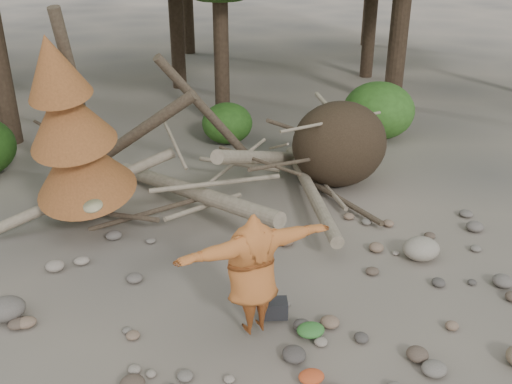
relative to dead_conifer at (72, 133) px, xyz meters
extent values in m
plane|color=#514C44|center=(3.12, -3.37, -2.11)|extent=(120.00, 120.00, 0.00)
ellipsoid|color=#332619|center=(5.72, 0.93, -1.12)|extent=(2.20, 1.87, 1.98)
cylinder|color=gray|center=(2.12, 0.33, -1.56)|extent=(2.61, 5.11, 1.08)
cylinder|color=gray|center=(3.92, 0.83, -1.21)|extent=(3.18, 3.71, 1.90)
cylinder|color=brown|center=(0.92, 1.23, -0.71)|extent=(3.08, 1.91, 2.49)
cylinder|color=gray|center=(4.72, 0.13, -1.76)|extent=(1.13, 4.98, 0.43)
cylinder|color=brown|center=(2.82, 1.43, -0.31)|extent=(2.39, 1.03, 2.89)
cylinder|color=gray|center=(0.12, 0.63, -1.41)|extent=(3.71, 0.86, 1.20)
cylinder|color=#4C3F30|center=(0.62, 0.13, -1.81)|extent=(1.52, 1.70, 0.49)
cylinder|color=gray|center=(3.32, 1.03, -1.31)|extent=(1.57, 0.85, 0.69)
cylinder|color=#4C3F30|center=(4.92, 1.53, -0.91)|extent=(1.92, 1.25, 1.10)
cylinder|color=gray|center=(1.92, 0.83, -0.61)|extent=(0.37, 1.42, 0.85)
cylinder|color=#4C3F30|center=(5.32, -0.17, -1.96)|extent=(0.79, 2.54, 0.12)
cylinder|color=gray|center=(2.32, -0.27, -1.66)|extent=(1.78, 1.11, 0.29)
cylinder|color=#4C3F30|center=(0.22, 0.43, 0.09)|extent=(0.67, 1.13, 4.35)
cone|color=brown|center=(0.06, 0.12, -0.61)|extent=(2.06, 2.13, 1.86)
cone|color=brown|center=(-0.05, -0.09, 0.39)|extent=(1.71, 1.78, 1.65)
cone|color=brown|center=(-0.14, -0.28, 1.29)|extent=(1.23, 1.30, 1.41)
cylinder|color=#38281C|center=(4.12, 5.83, 1.46)|extent=(0.44, 0.44, 7.14)
ellipsoid|color=#2A5719|center=(3.92, 4.43, -1.55)|extent=(1.40, 1.40, 1.12)
ellipsoid|color=#346720|center=(8.12, 3.63, -1.31)|extent=(2.00, 2.00, 1.60)
imported|color=#AF5C27|center=(2.33, -3.73, -1.08)|extent=(2.42, 1.00, 1.91)
cylinder|color=#92855C|center=(0.28, -3.49, 0.16)|extent=(0.25, 0.26, 0.12)
cube|color=black|center=(2.72, -3.52, -1.97)|extent=(0.47, 0.36, 0.28)
ellipsoid|color=#306A2A|center=(3.11, -4.08, -2.03)|extent=(0.42, 0.35, 0.16)
ellipsoid|color=#B2431E|center=(2.78, -4.97, -2.05)|extent=(0.35, 0.29, 0.13)
ellipsoid|color=gray|center=(5.83, -2.58, -1.91)|extent=(0.67, 0.60, 0.40)
ellipsoid|color=#5D564E|center=(-1.23, -2.36, -1.94)|extent=(0.58, 0.52, 0.35)
camera|label=1|loc=(0.47, -10.31, 3.38)|focal=40.00mm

